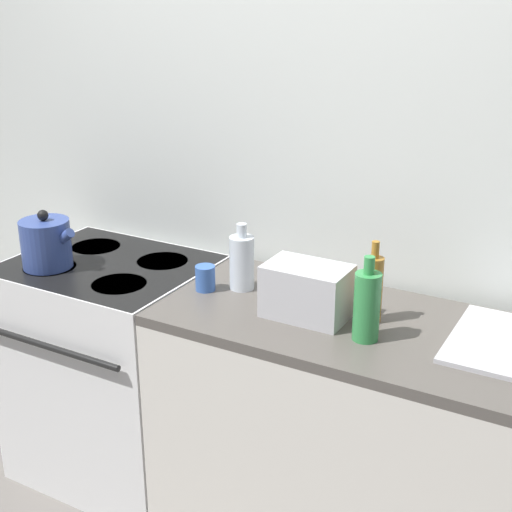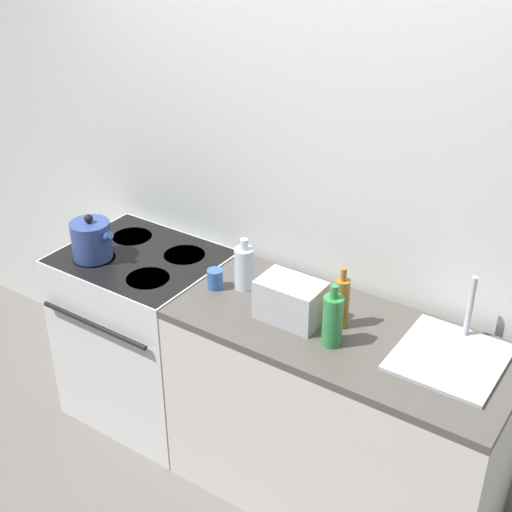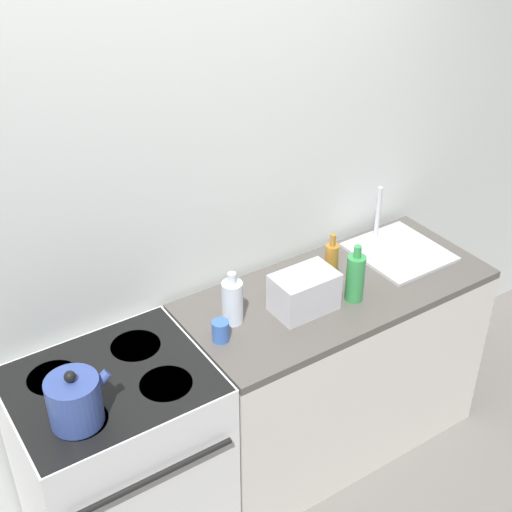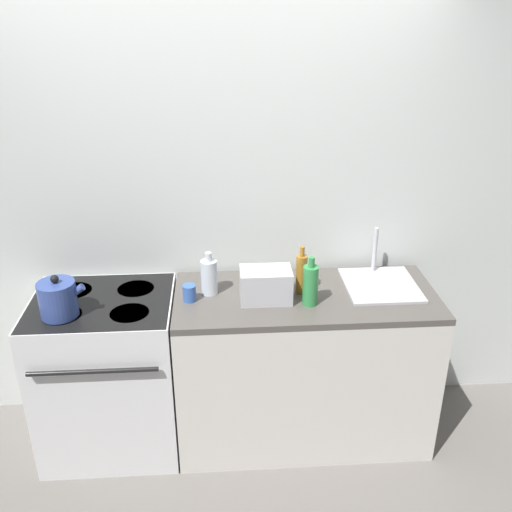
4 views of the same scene
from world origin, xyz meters
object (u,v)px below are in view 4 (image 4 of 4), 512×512
(stove, at_px, (110,372))
(bottle_green, at_px, (310,285))
(cup_blue, at_px, (189,293))
(kettle, at_px, (58,299))
(toaster, at_px, (266,285))
(bottle_clear, at_px, (209,276))
(bottle_amber, at_px, (301,274))

(stove, bearing_deg, bottle_green, -5.28)
(cup_blue, bearing_deg, kettle, -170.60)
(bottle_green, bearing_deg, cup_blue, 172.98)
(kettle, height_order, toaster, kettle)
(bottle_clear, bearing_deg, bottle_amber, -2.97)
(bottle_green, bearing_deg, kettle, -178.67)
(bottle_clear, distance_m, cup_blue, 0.14)
(toaster, xyz_separation_m, cup_blue, (-0.40, 0.02, -0.04))
(kettle, height_order, bottle_amber, bottle_amber)
(stove, xyz_separation_m, bottle_clear, (0.58, 0.05, 0.55))
(bottle_green, height_order, cup_blue, bottle_green)
(kettle, bearing_deg, stove, 37.11)
(bottle_amber, height_order, bottle_clear, bottle_amber)
(toaster, bearing_deg, bottle_clear, 162.51)
(kettle, xyz_separation_m, toaster, (1.05, 0.09, -0.01))
(bottle_green, distance_m, bottle_clear, 0.55)
(bottle_amber, xyz_separation_m, cup_blue, (-0.60, -0.05, -0.07))
(bottle_green, bearing_deg, bottle_clear, 163.58)
(toaster, bearing_deg, cup_blue, 177.61)
(kettle, distance_m, bottle_green, 1.27)
(bottle_green, bearing_deg, stove, 174.72)
(stove, xyz_separation_m, bottle_amber, (1.07, 0.03, 0.57))
(bottle_green, bearing_deg, bottle_amber, 102.65)
(stove, bearing_deg, bottle_clear, 5.21)
(stove, xyz_separation_m, cup_blue, (0.47, -0.02, 0.50))
(toaster, distance_m, bottle_amber, 0.21)
(stove, distance_m, kettle, 0.59)
(bottle_amber, bearing_deg, stove, -178.56)
(toaster, height_order, cup_blue, toaster)
(kettle, bearing_deg, bottle_green, 1.33)
(kettle, distance_m, bottle_clear, 0.77)
(stove, distance_m, bottle_amber, 1.21)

